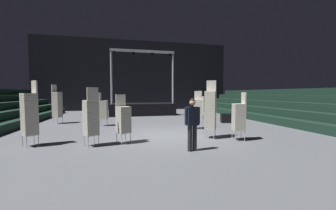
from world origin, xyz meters
TOP-DOWN VIEW (x-y plane):
  - ground_plane at (0.00, 0.00)m, footprint 22.00×30.00m
  - arena_end_wall at (0.00, 15.00)m, footprint 22.00×0.30m
  - bleacher_bank_right at (9.12, 1.00)m, footprint 3.75×24.00m
  - stage_riser at (0.00, 9.16)m, footprint 5.63×2.65m
  - man_with_tie at (0.40, -2.70)m, footprint 0.57×0.29m
  - chair_stack_front_left at (-5.81, 5.13)m, footprint 0.58×0.58m
  - chair_stack_front_right at (1.82, -1.03)m, footprint 0.61×0.61m
  - chair_stack_mid_left at (-1.82, -1.08)m, footprint 0.60×0.60m
  - chair_stack_mid_right at (2.79, -1.66)m, footprint 0.52×0.52m
  - chair_stack_mid_centre at (-2.88, 3.52)m, footprint 0.51×0.51m
  - chair_stack_rear_left at (-5.12, -0.76)m, footprint 0.62×0.62m
  - chair_stack_rear_right at (4.41, 5.96)m, footprint 0.62×0.62m
  - chair_stack_rear_centre at (2.18, 1.29)m, footprint 0.58×0.58m
  - chair_stack_aisle_left at (-2.96, -1.26)m, footprint 0.60×0.60m
  - equipment_road_case at (4.97, 3.02)m, footprint 1.04×0.84m

SIDE VIEW (x-z plane):
  - ground_plane at x=0.00m, z-range -0.10..0.00m
  - equipment_road_case at x=4.97m, z-range 0.00..0.58m
  - stage_riser at x=0.00m, z-range -2.13..3.38m
  - chair_stack_mid_left at x=-1.82m, z-range 0.00..1.88m
  - chair_stack_mid_right at x=2.79m, z-range 0.00..1.97m
  - chair_stack_mid_centre at x=-2.88m, z-range 0.00..1.97m
  - man_with_tie at x=0.40m, z-range 0.12..1.87m
  - chair_stack_rear_centre at x=2.18m, z-range 0.00..2.05m
  - chair_stack_rear_right at x=4.41m, z-range 0.00..2.14m
  - chair_stack_aisle_left at x=-2.96m, z-range 0.00..2.14m
  - bleacher_bank_right at x=9.12m, z-range 0.00..2.25m
  - chair_stack_rear_left at x=-5.12m, z-range 0.00..2.39m
  - chair_stack_front_left at x=-5.81m, z-range 0.00..2.47m
  - chair_stack_front_right at x=1.82m, z-range 0.00..2.47m
  - arena_end_wall at x=0.00m, z-range 0.00..8.00m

